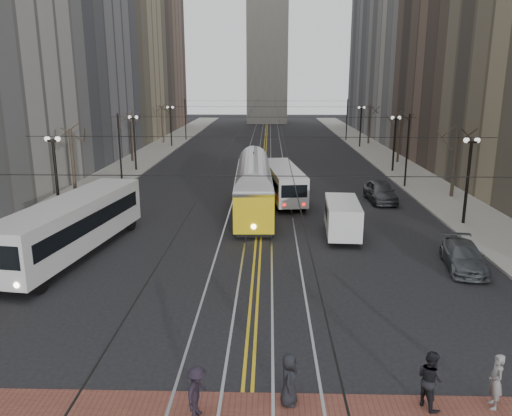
# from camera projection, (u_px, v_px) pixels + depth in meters

# --- Properties ---
(ground) EXTENTS (260.00, 260.00, 0.00)m
(ground) POSITION_uv_depth(u_px,v_px,m) (249.00, 374.00, 16.50)
(ground) COLOR black
(ground) RESTS_ON ground
(sidewalk_left) EXTENTS (5.00, 140.00, 0.15)m
(sidewalk_left) POSITION_uv_depth(u_px,v_px,m) (141.00, 160.00, 60.45)
(sidewalk_left) COLOR gray
(sidewalk_left) RESTS_ON ground
(sidewalk_right) EXTENTS (5.00, 140.00, 0.15)m
(sidewalk_right) POSITION_uv_depth(u_px,v_px,m) (389.00, 161.00, 59.66)
(sidewalk_right) COLOR gray
(sidewalk_right) RESTS_ON ground
(streetcar_rails) EXTENTS (4.80, 130.00, 0.02)m
(streetcar_rails) POSITION_uv_depth(u_px,v_px,m) (264.00, 161.00, 60.07)
(streetcar_rails) COLOR gray
(streetcar_rails) RESTS_ON ground
(centre_lines) EXTENTS (0.42, 130.00, 0.01)m
(centre_lines) POSITION_uv_depth(u_px,v_px,m) (264.00, 161.00, 60.07)
(centre_lines) COLOR gold
(centre_lines) RESTS_ON ground
(building_left_mid) EXTENTS (16.00, 20.00, 34.00)m
(building_left_mid) POSITION_uv_depth(u_px,v_px,m) (44.00, 13.00, 57.49)
(building_left_mid) COLOR slate
(building_left_mid) RESTS_ON ground
(building_left_far) EXTENTS (16.00, 20.00, 40.00)m
(building_left_far) POSITION_uv_depth(u_px,v_px,m) (134.00, 24.00, 95.48)
(building_left_far) COLOR brown
(building_left_far) RESTS_ON ground
(building_right_mid) EXTENTS (16.00, 20.00, 34.00)m
(building_right_mid) POSITION_uv_depth(u_px,v_px,m) (491.00, 11.00, 56.15)
(building_right_mid) COLOR brown
(building_right_mid) RESTS_ON ground
(building_right_far) EXTENTS (16.00, 20.00, 40.00)m
(building_right_far) POSITION_uv_depth(u_px,v_px,m) (402.00, 23.00, 94.14)
(building_right_far) COLOR slate
(building_right_far) RESTS_ON ground
(lamp_posts) EXTENTS (27.60, 57.20, 5.60)m
(lamp_posts) POSITION_uv_depth(u_px,v_px,m) (262.00, 159.00, 43.64)
(lamp_posts) COLOR black
(lamp_posts) RESTS_ON ground
(street_trees) EXTENTS (31.68, 53.28, 5.60)m
(street_trees) POSITION_uv_depth(u_px,v_px,m) (263.00, 149.00, 49.94)
(street_trees) COLOR #382D23
(street_trees) RESTS_ON ground
(trolley_wires) EXTENTS (25.96, 120.00, 6.60)m
(trolley_wires) POSITION_uv_depth(u_px,v_px,m) (263.00, 139.00, 49.29)
(trolley_wires) COLOR black
(trolley_wires) RESTS_ON ground
(transit_bus) EXTENTS (4.36, 12.74, 3.12)m
(transit_bus) POSITION_uv_depth(u_px,v_px,m) (73.00, 228.00, 27.43)
(transit_bus) COLOR silver
(transit_bus) RESTS_ON ground
(streetcar) EXTENTS (2.92, 13.51, 3.17)m
(streetcar) POSITION_uv_depth(u_px,v_px,m) (254.00, 191.00, 36.36)
(streetcar) COLOR yellow
(streetcar) RESTS_ON ground
(rear_bus) EXTENTS (3.44, 10.34, 2.65)m
(rear_bus) POSITION_uv_depth(u_px,v_px,m) (284.00, 183.00, 40.54)
(rear_bus) COLOR beige
(rear_bus) RESTS_ON ground
(cargo_van) EXTENTS (2.25, 5.17, 2.24)m
(cargo_van) POSITION_uv_depth(u_px,v_px,m) (342.00, 219.00, 30.80)
(cargo_van) COLOR silver
(cargo_van) RESTS_ON ground
(sedan_grey) EXTENTS (2.17, 4.99, 1.68)m
(sedan_grey) POSITION_uv_depth(u_px,v_px,m) (380.00, 191.00, 39.85)
(sedan_grey) COLOR #3A3C41
(sedan_grey) RESTS_ON ground
(sedan_parked) EXTENTS (2.48, 4.75, 1.31)m
(sedan_parked) POSITION_uv_depth(u_px,v_px,m) (464.00, 256.00, 25.65)
(sedan_parked) COLOR #464A4E
(sedan_parked) RESTS_ON ground
(pedestrian_a) EXTENTS (0.63, 0.86, 1.63)m
(pedestrian_a) POSITION_uv_depth(u_px,v_px,m) (289.00, 379.00, 14.81)
(pedestrian_a) COLOR black
(pedestrian_a) RESTS_ON crosswalk_band
(pedestrian_b) EXTENTS (0.47, 0.66, 1.71)m
(pedestrian_b) POSITION_uv_depth(u_px,v_px,m) (496.00, 381.00, 14.64)
(pedestrian_b) COLOR slate
(pedestrian_b) RESTS_ON crosswalk_band
(pedestrian_c) EXTENTS (1.00, 1.08, 1.79)m
(pedestrian_c) POSITION_uv_depth(u_px,v_px,m) (430.00, 379.00, 14.68)
(pedestrian_c) COLOR black
(pedestrian_c) RESTS_ON crosswalk_band
(pedestrian_d) EXTENTS (0.84, 1.14, 1.57)m
(pedestrian_d) POSITION_uv_depth(u_px,v_px,m) (197.00, 392.00, 14.26)
(pedestrian_d) COLOR black
(pedestrian_d) RESTS_ON crosswalk_band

